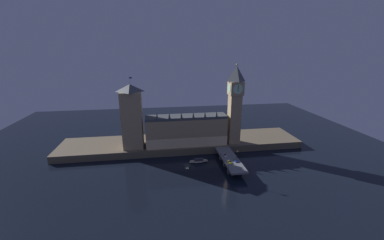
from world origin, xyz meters
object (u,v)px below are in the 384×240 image
(car_southbound_lead, at_px, (236,161))
(boat_upstream, at_px, (199,161))
(pedestrian_mid_walk, at_px, (237,156))
(car_northbound_lead, at_px, (225,155))
(street_lamp_near, at_px, (229,163))
(car_northbound_trail, at_px, (230,162))
(pedestrian_near_rail, at_px, (226,163))
(clock_tower, at_px, (235,103))
(pedestrian_far_rail, at_px, (221,154))
(victoria_tower, at_px, (132,116))
(street_lamp_mid, at_px, (238,153))

(car_southbound_lead, height_order, boat_upstream, car_southbound_lead)
(car_southbound_lead, xyz_separation_m, pedestrian_mid_walk, (2.75, 6.33, 0.33))
(car_northbound_lead, relative_size, street_lamp_near, 0.66)
(car_northbound_trail, relative_size, pedestrian_near_rail, 2.83)
(car_northbound_lead, xyz_separation_m, street_lamp_near, (-3.15, -19.70, 3.62))
(clock_tower, xyz_separation_m, car_northbound_trail, (-15.13, -38.76, -36.99))
(pedestrian_mid_walk, bearing_deg, pedestrian_far_rail, 149.35)
(car_southbound_lead, bearing_deg, car_northbound_lead, 117.31)
(victoria_tower, height_order, car_southbound_lead, victoria_tower)
(car_northbound_lead, relative_size, pedestrian_mid_walk, 2.39)
(car_northbound_lead, height_order, street_lamp_mid, street_lamp_mid)
(car_northbound_trail, bearing_deg, boat_upstream, 142.61)
(car_southbound_lead, distance_m, street_lamp_near, 13.02)
(pedestrian_mid_walk, distance_m, street_lamp_near, 19.42)
(pedestrian_far_rail, bearing_deg, victoria_tower, 158.76)
(victoria_tower, bearing_deg, pedestrian_mid_walk, -22.58)
(pedestrian_far_rail, bearing_deg, boat_upstream, 175.43)
(pedestrian_near_rail, bearing_deg, boat_upstream, 137.45)
(victoria_tower, bearing_deg, street_lamp_mid, -22.89)
(car_northbound_lead, relative_size, boat_upstream, 0.29)
(car_northbound_trail, xyz_separation_m, street_lamp_mid, (8.64, 7.32, 3.28))
(pedestrian_mid_walk, bearing_deg, street_lamp_mid, -59.47)
(car_southbound_lead, relative_size, pedestrian_near_rail, 2.70)
(car_northbound_trail, xyz_separation_m, pedestrian_near_rail, (-2.75, -0.69, 0.18))
(car_southbound_lead, bearing_deg, pedestrian_near_rail, -163.97)
(car_northbound_lead, bearing_deg, street_lamp_near, -99.07)
(street_lamp_mid, bearing_deg, car_northbound_lead, 150.01)
(pedestrian_mid_walk, bearing_deg, victoria_tower, 157.42)
(pedestrian_near_rail, distance_m, pedestrian_far_rail, 15.21)
(car_southbound_lead, bearing_deg, victoria_tower, 152.98)
(pedestrian_far_rail, bearing_deg, car_southbound_lead, -57.31)
(street_lamp_mid, bearing_deg, boat_upstream, 163.69)
(pedestrian_near_rail, bearing_deg, clock_tower, 65.63)
(car_northbound_lead, xyz_separation_m, boat_upstream, (-20.89, 3.65, -5.36))
(victoria_tower, height_order, pedestrian_far_rail, victoria_tower)
(victoria_tower, distance_m, boat_upstream, 67.48)
(clock_tower, relative_size, car_northbound_lead, 15.80)
(car_southbound_lead, xyz_separation_m, pedestrian_near_rail, (-8.24, -2.37, 0.17))
(street_lamp_near, bearing_deg, street_lamp_mid, 51.32)
(pedestrian_near_rail, distance_m, street_lamp_mid, 14.26)
(pedestrian_near_rail, xyz_separation_m, pedestrian_mid_walk, (10.98, 8.70, 0.16))
(pedestrian_mid_walk, distance_m, boat_upstream, 30.73)
(car_northbound_trail, height_order, car_southbound_lead, car_southbound_lead)
(car_northbound_trail, relative_size, street_lamp_mid, 0.72)
(pedestrian_near_rail, distance_m, pedestrian_mid_walk, 14.01)
(car_northbound_lead, bearing_deg, street_lamp_mid, -29.99)
(clock_tower, height_order, car_northbound_trail, clock_tower)
(pedestrian_near_rail, bearing_deg, street_lamp_near, -93.42)
(clock_tower, height_order, pedestrian_near_rail, clock_tower)
(clock_tower, height_order, pedestrian_mid_walk, clock_tower)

